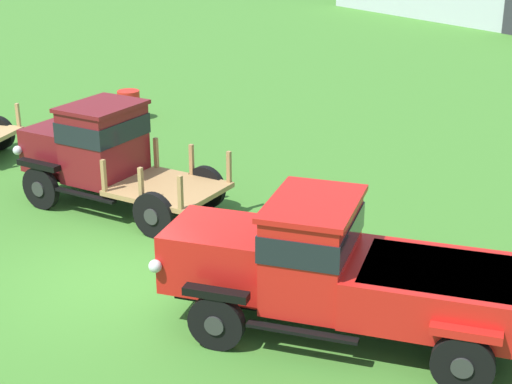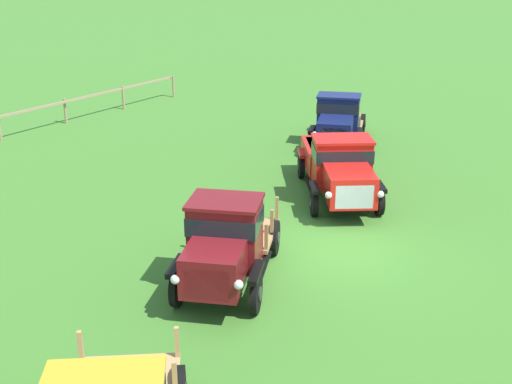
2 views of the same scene
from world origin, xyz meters
name	(u,v)px [view 2 (image 2 of 2)]	position (x,y,z in m)	size (l,w,h in m)	color
ground_plane	(341,251)	(0.00, 0.00, 0.00)	(240.00, 240.00, 0.00)	#3D7528
paddock_fence	(67,106)	(4.99, 16.31, 0.84)	(14.41, 0.49, 1.16)	#997F60
vintage_truck_second_in_line	(224,243)	(-3.30, 1.33, 1.16)	(4.77, 3.39, 2.17)	black
vintage_truck_midrow_center	(339,165)	(3.54, 1.90, 1.05)	(5.39, 4.60, 2.06)	black
vintage_truck_far_side	(338,121)	(8.57, 4.52, 1.06)	(5.38, 3.51, 2.06)	black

